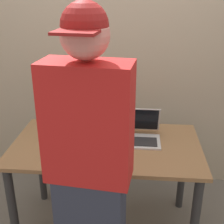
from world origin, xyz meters
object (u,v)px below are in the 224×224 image
Objects in this scene: beer_bottle_brown at (77,117)px; beer_bottle_green at (66,116)px; person_figure at (90,178)px; beer_bottle_amber at (93,115)px; coffee_mug at (60,121)px; laptop at (139,132)px; beer_bottle_dark at (78,119)px.

beer_bottle_green is at bearing -148.09° from beer_bottle_brown.
person_figure is (0.24, -0.86, 0.05)m from beer_bottle_brown.
beer_bottle_amber is 0.91m from person_figure.
beer_bottle_brown is 2.29× the size of coffee_mug.
laptop is at bearing -22.70° from beer_bottle_amber.
beer_bottle_dark is at bearing -127.31° from beer_bottle_amber.
beer_bottle_amber is at bearing 52.69° from beer_bottle_dark.
beer_bottle_amber reaches higher than coffee_mug.
beer_bottle_green is at bearing 159.72° from beer_bottle_dark.
beer_bottle_amber is 0.13m from beer_bottle_brown.
coffee_mug is at bearing -179.85° from beer_bottle_amber.
laptop is 0.80m from person_figure.
laptop reaches higher than coffee_mug.
beer_bottle_brown is at bearing -162.19° from beer_bottle_amber.
beer_bottle_green is (-0.56, 0.07, 0.08)m from laptop.
person_figure reaches higher than beer_bottle_dark.
beer_bottle_amber reaches higher than beer_bottle_brown.
beer_bottle_amber is 0.16× the size of person_figure.
beer_bottle_green is 1.21× the size of beer_bottle_amber.
beer_bottle_green is 0.14m from coffee_mug.
person_figure is 14.80× the size of coffee_mug.
person_figure is at bearing -82.64° from beer_bottle_amber.
beer_bottle_dark is (-0.46, 0.03, 0.08)m from laptop.
beer_bottle_dark is 2.60× the size of coffee_mug.
beer_bottle_green is at bearing 173.02° from laptop.
laptop is 1.12× the size of beer_bottle_brown.
laptop is 1.11× the size of beer_bottle_amber.
coffee_mug is (-0.15, 0.04, -0.05)m from beer_bottle_brown.
coffee_mug is (-0.64, 0.15, 0.00)m from laptop.
beer_bottle_amber is at bearing 97.36° from person_figure.
beer_bottle_dark is 0.18× the size of person_figure.
beer_bottle_brown is at bearing 107.23° from beer_bottle_dark.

